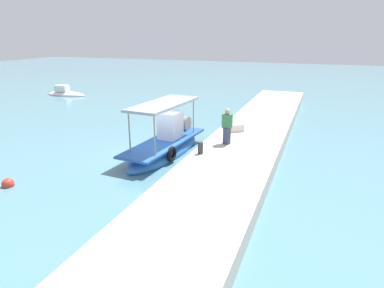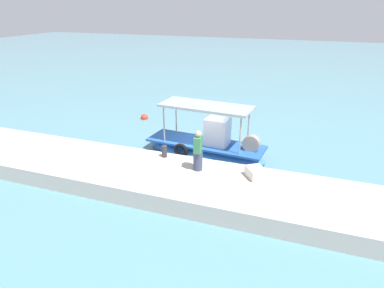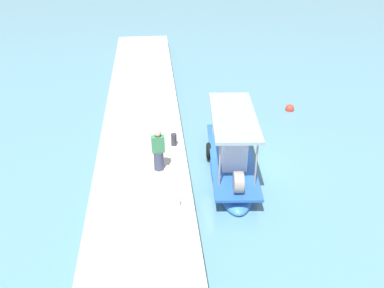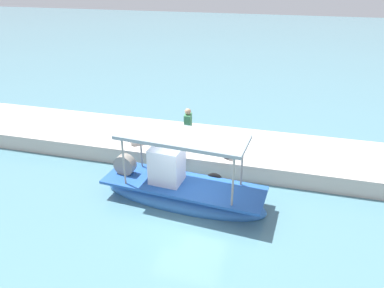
# 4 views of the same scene
# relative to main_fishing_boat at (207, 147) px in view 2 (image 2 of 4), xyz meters

# --- Properties ---
(ground_plane) EXTENTS (120.00, 120.00, 0.00)m
(ground_plane) POSITION_rel_main_fishing_boat_xyz_m (-0.44, 0.17, -0.48)
(ground_plane) COLOR teal
(dock_quay) EXTENTS (36.00, 3.67, 0.72)m
(dock_quay) POSITION_rel_main_fishing_boat_xyz_m (-0.44, -3.67, -0.11)
(dock_quay) COLOR beige
(dock_quay) RESTS_ON ground_plane
(main_fishing_boat) EXTENTS (6.24, 2.23, 2.98)m
(main_fishing_boat) POSITION_rel_main_fishing_boat_xyz_m (0.00, 0.00, 0.00)
(main_fishing_boat) COLOR #3774C4
(main_fishing_boat) RESTS_ON ground_plane
(fisherman_near_bollard) EXTENTS (0.42, 0.51, 1.72)m
(fisherman_near_bollard) POSITION_rel_main_fishing_boat_xyz_m (0.55, -2.98, 1.02)
(fisherman_near_bollard) COLOR #394059
(fisherman_near_bollard) RESTS_ON dock_quay
(mooring_bollard) EXTENTS (0.24, 0.24, 0.53)m
(mooring_bollard) POSITION_rel_main_fishing_boat_xyz_m (-1.28, -2.29, 0.51)
(mooring_bollard) COLOR #2D2D33
(mooring_bollard) RESTS_ON dock_quay
(cargo_crate) EXTENTS (0.97, 1.00, 0.40)m
(cargo_crate) POSITION_rel_main_fishing_boat_xyz_m (2.92, -2.83, 0.45)
(cargo_crate) COLOR silver
(cargo_crate) RESTS_ON dock_quay
(marker_buoy) EXTENTS (0.47, 0.47, 0.47)m
(marker_buoy) POSITION_rel_main_fishing_boat_xyz_m (-5.71, 4.24, -0.38)
(marker_buoy) COLOR red
(marker_buoy) RESTS_ON ground_plane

